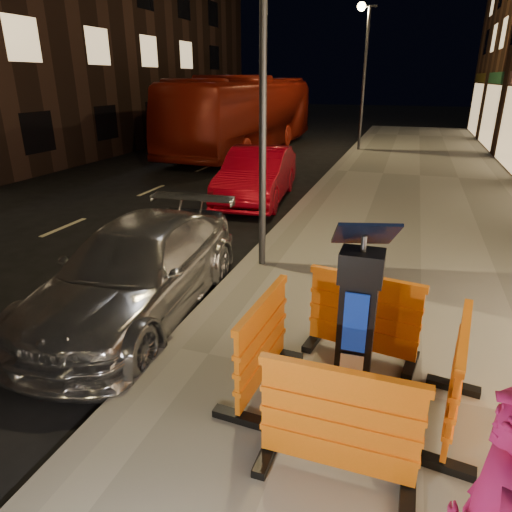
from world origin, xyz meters
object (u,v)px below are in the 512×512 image
(barrier_bldgside, at_px, (456,379))
(car_silver, at_px, (142,310))
(bus_doubledecker, at_px, (246,151))
(barrier_back, at_px, (363,316))
(barrier_front, at_px, (338,425))
(barrier_kerbside, at_px, (262,344))
(parking_kiosk, at_px, (356,324))
(car_red, at_px, (257,201))

(barrier_bldgside, height_order, car_silver, barrier_bldgside)
(barrier_bldgside, distance_m, bus_doubledecker, 18.99)
(barrier_back, bearing_deg, barrier_front, -81.14)
(barrier_back, bearing_deg, bus_doubledecker, 123.02)
(barrier_front, relative_size, bus_doubledecker, 0.11)
(barrier_kerbside, relative_size, bus_doubledecker, 0.11)
(bus_doubledecker, bearing_deg, barrier_front, -65.46)
(parking_kiosk, relative_size, barrier_front, 1.40)
(parking_kiosk, distance_m, barrier_bldgside, 1.04)
(barrier_kerbside, bearing_deg, car_silver, 64.17)
(barrier_bldgside, relative_size, bus_doubledecker, 0.11)
(barrier_back, xyz_separation_m, bus_doubledecker, (-7.25, 16.16, -0.68))
(barrier_bldgside, height_order, bus_doubledecker, bus_doubledecker)
(car_red, height_order, bus_doubledecker, bus_doubledecker)
(barrier_front, distance_m, barrier_kerbside, 1.34)
(car_silver, height_order, car_red, car_red)
(parking_kiosk, height_order, car_silver, parking_kiosk)
(car_red, bearing_deg, barrier_back, -69.01)
(barrier_front, bearing_deg, bus_doubledecker, 112.73)
(barrier_kerbside, height_order, car_red, barrier_kerbside)
(barrier_front, height_order, barrier_kerbside, same)
(parking_kiosk, bearing_deg, car_silver, 163.77)
(barrier_front, height_order, barrier_bldgside, same)
(parking_kiosk, relative_size, car_red, 0.42)
(barrier_front, distance_m, bus_doubledecker, 19.48)
(bus_doubledecker, bearing_deg, car_silver, -73.26)
(barrier_back, xyz_separation_m, barrier_kerbside, (-0.95, -0.95, 0.00))
(barrier_back, height_order, bus_doubledecker, bus_doubledecker)
(barrier_kerbside, bearing_deg, bus_doubledecker, 24.08)
(car_silver, distance_m, bus_doubledecker, 16.26)
(barrier_back, distance_m, barrier_kerbside, 1.34)
(car_red, bearing_deg, barrier_kerbside, -77.51)
(barrier_back, height_order, barrier_kerbside, same)
(barrier_front, bearing_deg, car_red, 112.93)
(barrier_front, height_order, car_silver, barrier_front)
(barrier_front, relative_size, barrier_kerbside, 1.00)
(barrier_back, relative_size, barrier_bldgside, 1.00)
(parking_kiosk, relative_size, barrier_bldgside, 1.40)
(barrier_front, bearing_deg, parking_kiosk, 90.86)
(car_silver, bearing_deg, barrier_bldgside, -20.68)
(barrier_kerbside, height_order, barrier_bldgside, same)
(parking_kiosk, distance_m, barrier_kerbside, 1.04)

